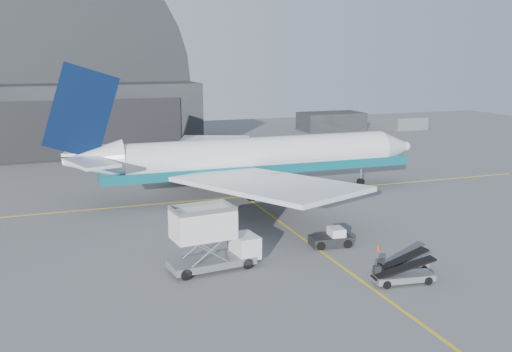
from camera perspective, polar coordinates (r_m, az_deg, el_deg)
name	(u,v)px	position (r m, az deg, el deg)	size (l,w,h in m)	color
ground	(317,248)	(50.90, 6.09, -7.20)	(200.00, 200.00, 0.00)	#565659
taxi_lines	(266,212)	(62.01, 1.02, -3.59)	(80.00, 42.12, 0.02)	gold
hangar	(46,96)	(108.40, -20.23, 7.50)	(50.00, 28.30, 28.00)	black
distant_bldg_a	(331,130)	(130.55, 7.50, 4.57)	(14.00, 8.00, 4.00)	black
distant_bldg_b	(405,129)	(135.78, 14.70, 4.57)	(8.00, 6.00, 2.80)	slate
airliner	(247,158)	(68.59, -0.89, 1.79)	(46.00, 44.60, 16.14)	white
catering_truck	(211,239)	(45.20, -4.56, -6.32)	(7.46, 3.51, 4.95)	slate
pushback_tug	(332,239)	(51.57, 7.57, -6.25)	(3.77, 2.43, 1.66)	black
belt_loader_a	(402,276)	(44.49, 14.43, -9.63)	(4.95, 2.18, 1.85)	slate
belt_loader_b	(402,266)	(46.57, 14.39, -8.71)	(4.49, 1.89, 1.69)	slate
traffic_cone	(378,248)	(51.11, 12.14, -7.07)	(0.32, 0.32, 0.47)	#F12D07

